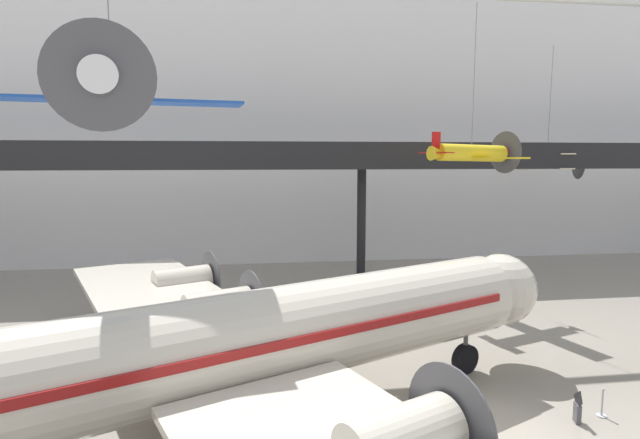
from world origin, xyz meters
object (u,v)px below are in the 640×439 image
at_px(airliner_silver_main, 202,353).
at_px(suspended_plane_yellow_lowwing, 471,153).
at_px(suspended_plane_blue_trainer, 112,92).
at_px(stanchion_barrier, 602,408).
at_px(suspended_plane_cream_biplane, 547,163).
at_px(info_sign_pedestal, 577,410).

xyz_separation_m(airliner_silver_main, suspended_plane_yellow_lowwing, (14.88, 14.04, 6.24)).
bearing_deg(suspended_plane_yellow_lowwing, airliner_silver_main, -154.13).
xyz_separation_m(suspended_plane_yellow_lowwing, suspended_plane_blue_trainer, (-18.03, -10.61, 2.01)).
distance_m(airliner_silver_main, stanchion_barrier, 14.50).
xyz_separation_m(suspended_plane_blue_trainer, suspended_plane_cream_biplane, (29.18, 20.40, -2.68)).
bearing_deg(info_sign_pedestal, suspended_plane_blue_trainer, -174.60).
xyz_separation_m(suspended_plane_yellow_lowwing, stanchion_barrier, (-0.73, -13.44, -9.34)).
relative_size(suspended_plane_cream_biplane, stanchion_barrier, 10.03).
height_order(suspended_plane_blue_trainer, info_sign_pedestal, suspended_plane_blue_trainer).
xyz_separation_m(airliner_silver_main, suspended_plane_cream_biplane, (26.03, 23.82, 5.56)).
bearing_deg(airliner_silver_main, info_sign_pedestal, -22.57).
bearing_deg(airliner_silver_main, suspended_plane_cream_biplane, 18.48).
xyz_separation_m(suspended_plane_cream_biplane, info_sign_pedestal, (-13.05, -23.50, -8.53)).
bearing_deg(stanchion_barrier, suspended_plane_blue_trainer, 170.72).
bearing_deg(airliner_silver_main, suspended_plane_yellow_lowwing, 19.34).
bearing_deg(airliner_silver_main, stanchion_barrier, -21.58).
height_order(suspended_plane_yellow_lowwing, info_sign_pedestal, suspended_plane_yellow_lowwing).
distance_m(suspended_plane_cream_biplane, info_sign_pedestal, 28.20).
height_order(suspended_plane_yellow_lowwing, suspended_plane_cream_biplane, suspended_plane_yellow_lowwing).
height_order(suspended_plane_cream_biplane, stanchion_barrier, suspended_plane_cream_biplane).
bearing_deg(info_sign_pedestal, airliner_silver_main, -162.31).
xyz_separation_m(suspended_plane_blue_trainer, info_sign_pedestal, (16.13, -3.10, -11.21)).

